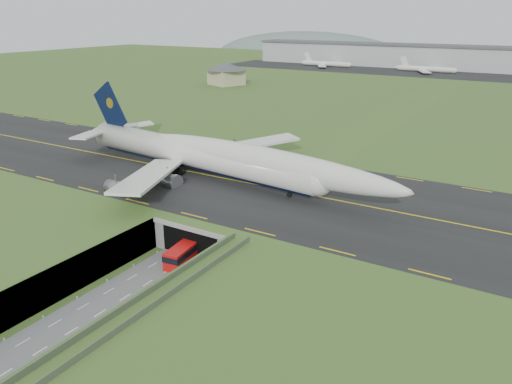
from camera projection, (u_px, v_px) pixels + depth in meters
The scene contains 10 objects.
ground at pixel (160, 276), 82.48m from camera, with size 900.00×900.00×0.00m, color #3D5E25.
airfield_deck at pixel (159, 260), 81.46m from camera, with size 800.00×800.00×6.00m, color gray.
trench_road at pixel (128, 296), 76.40m from camera, with size 12.00×75.00×0.20m, color slate.
taxiway at pixel (262, 186), 107.01m from camera, with size 800.00×44.00×0.18m, color black.
tunnel_portal at pixel (218, 223), 94.82m from camera, with size 17.00×22.30×6.00m.
guideway at pixel (121, 328), 59.93m from camera, with size 3.00×53.00×7.05m.
jumbo_jet at pixel (215, 157), 109.67m from camera, with size 89.90×58.38×19.41m.
shuttle_tram at pixel (183, 255), 85.97m from camera, with size 4.05×8.34×3.25m.
service_building at pixel (226, 72), 256.24m from camera, with size 27.31×27.31×11.50m.
cargo_terminal at pixel (473, 58), 319.06m from camera, with size 320.00×67.00×15.60m.
Camera 1 is at (51.25, -54.24, 40.99)m, focal length 35.00 mm.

